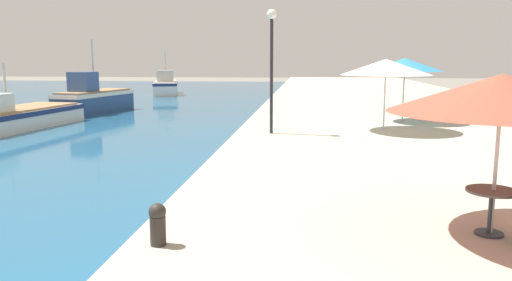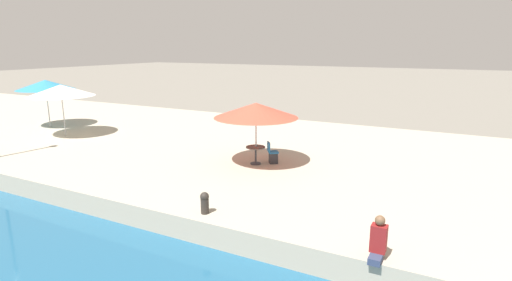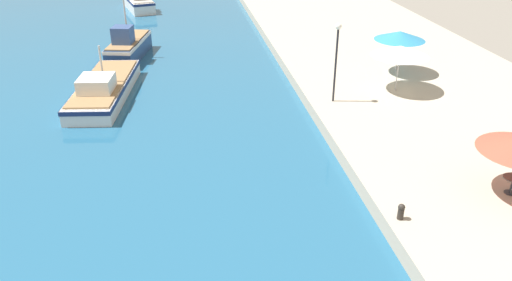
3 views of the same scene
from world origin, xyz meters
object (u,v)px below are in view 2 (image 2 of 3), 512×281
cafe_chair_left (273,156)px  cafe_table (256,152)px  cafe_umbrella_striped (45,85)px  mooring_bollard (205,202)px  cafe_umbrella_white (61,90)px  cafe_umbrella_pink (256,110)px  person_at_quay (378,240)px

cafe_chair_left → cafe_table: bearing=-90.0°
cafe_umbrella_striped → cafe_table: (-1.29, -14.80, -1.99)m
cafe_chair_left → mooring_bollard: 5.58m
cafe_table → cafe_chair_left: (0.43, -0.58, -0.21)m
cafe_umbrella_white → cafe_chair_left: 12.53m
cafe_umbrella_pink → cafe_umbrella_white: 11.76m
cafe_chair_left → person_at_quay: person_at_quay is taller
cafe_umbrella_pink → mooring_bollard: (-5.16, -0.99, -1.91)m
cafe_umbrella_striped → cafe_chair_left: bearing=-93.2°
cafe_umbrella_pink → cafe_chair_left: bearing=-54.3°
cafe_umbrella_striped → cafe_table: cafe_umbrella_striped is taller
cafe_umbrella_striped → cafe_chair_left: (-0.86, -15.38, -2.20)m
cafe_umbrella_white → cafe_chair_left: (0.40, -12.33, -2.14)m
mooring_bollard → cafe_umbrella_white: bearing=67.9°
cafe_umbrella_white → cafe_umbrella_striped: cafe_umbrella_striped is taller
person_at_quay → mooring_bollard: bearing=86.6°
cafe_umbrella_white → cafe_chair_left: bearing=-88.1°
cafe_umbrella_striped → cafe_table: size_ratio=4.12×
cafe_table → person_at_quay: (-5.43, -5.98, -0.07)m
cafe_umbrella_pink → cafe_table: (-0.02, 0.01, -1.73)m
cafe_chair_left → person_at_quay: bearing=6.2°
cafe_table → mooring_bollard: (-5.14, -0.99, -0.18)m
mooring_bollard → cafe_table: bearing=11.0°
cafe_umbrella_striped → cafe_chair_left: size_ratio=3.62×
cafe_umbrella_pink → cafe_umbrella_white: size_ratio=0.99×
cafe_umbrella_striped → mooring_bollard: cafe_umbrella_striped is taller
cafe_table → mooring_bollard: bearing=-169.0°
cafe_table → cafe_chair_left: bearing=-53.5°
cafe_umbrella_white → cafe_chair_left: size_ratio=3.81×
cafe_umbrella_striped → person_at_quay: 21.94m
cafe_umbrella_white → person_at_quay: bearing=-107.1°
mooring_bollard → cafe_umbrella_striped: bearing=67.8°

